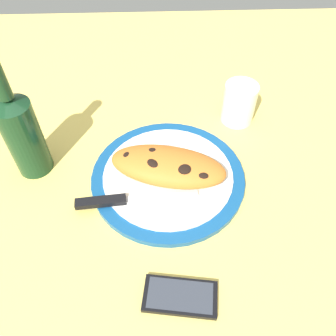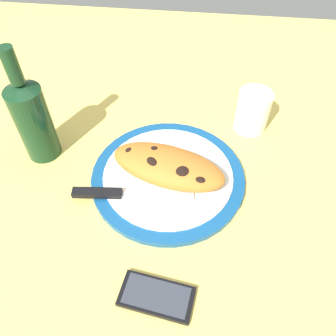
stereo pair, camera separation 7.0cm
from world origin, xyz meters
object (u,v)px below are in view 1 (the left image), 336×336
(knife, at_px, (118,200))
(water_glass, at_px, (239,105))
(fork, at_px, (149,148))
(wine_bottle, at_px, (22,133))
(plate, at_px, (168,177))
(smartphone, at_px, (180,296))
(calzone, at_px, (167,168))

(knife, xyz_separation_m, water_glass, (-0.27, -0.25, 0.02))
(water_glass, bearing_deg, knife, 42.19)
(fork, relative_size, wine_bottle, 0.62)
(plate, xyz_separation_m, smartphone, (-0.01, 0.25, -0.00))
(plate, relative_size, smartphone, 2.49)
(smartphone, bearing_deg, fork, -81.31)
(calzone, bearing_deg, wine_bottle, -10.33)
(fork, relative_size, water_glass, 1.65)
(fork, height_order, water_glass, water_glass)
(water_glass, bearing_deg, fork, 26.83)
(wine_bottle, bearing_deg, calzone, 169.67)
(knife, bearing_deg, calzone, -147.89)
(calzone, xyz_separation_m, water_glass, (-0.18, -0.19, 0.00))
(fork, relative_size, smartphone, 1.26)
(smartphone, bearing_deg, wine_bottle, -45.20)
(smartphone, distance_m, wine_bottle, 0.43)
(plate, bearing_deg, wine_bottle, -9.37)
(knife, relative_size, water_glass, 2.46)
(calzone, bearing_deg, smartphone, 92.91)
(knife, distance_m, smartphone, 0.21)
(plate, distance_m, knife, 0.12)
(smartphone, height_order, water_glass, water_glass)
(plate, height_order, water_glass, water_glass)
(calzone, distance_m, wine_bottle, 0.29)
(plate, relative_size, calzone, 1.26)
(calzone, relative_size, water_glass, 2.60)
(fork, bearing_deg, knife, 67.00)
(calzone, xyz_separation_m, knife, (0.10, 0.06, -0.02))
(calzone, distance_m, fork, 0.09)
(plate, distance_m, fork, 0.09)
(knife, distance_m, wine_bottle, 0.23)
(knife, relative_size, wine_bottle, 0.93)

